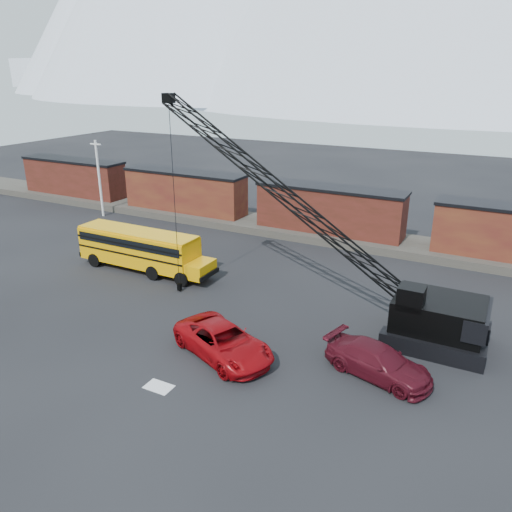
{
  "coord_description": "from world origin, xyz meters",
  "views": [
    {
      "loc": [
        14.39,
        -20.27,
        14.75
      ],
      "look_at": [
        -0.07,
        7.54,
        3.0
      ],
      "focal_mm": 35.0,
      "sensor_mm": 36.0,
      "label": 1
    }
  ],
  "objects_px": {
    "school_bus": "(142,249)",
    "crawler_crane": "(298,206)",
    "red_pickup": "(223,341)",
    "maroon_suv": "(378,362)"
  },
  "relations": [
    {
      "from": "school_bus",
      "to": "crawler_crane",
      "type": "bearing_deg",
      "value": -5.82
    },
    {
      "from": "red_pickup",
      "to": "crawler_crane",
      "type": "bearing_deg",
      "value": 10.07
    },
    {
      "from": "crawler_crane",
      "to": "maroon_suv",
      "type": "bearing_deg",
      "value": -34.24
    },
    {
      "from": "school_bus",
      "to": "red_pickup",
      "type": "relative_size",
      "value": 1.83
    },
    {
      "from": "red_pickup",
      "to": "maroon_suv",
      "type": "relative_size",
      "value": 1.13
    },
    {
      "from": "school_bus",
      "to": "maroon_suv",
      "type": "distance_m",
      "value": 20.78
    },
    {
      "from": "maroon_suv",
      "to": "crawler_crane",
      "type": "bearing_deg",
      "value": 71.17
    },
    {
      "from": "school_bus",
      "to": "maroon_suv",
      "type": "xyz_separation_m",
      "value": [
        19.94,
        -5.79,
        -0.97
      ]
    },
    {
      "from": "red_pickup",
      "to": "crawler_crane",
      "type": "xyz_separation_m",
      "value": [
        1.47,
        6.44,
        6.27
      ]
    },
    {
      "from": "school_bus",
      "to": "maroon_suv",
      "type": "relative_size",
      "value": 2.06
    }
  ]
}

